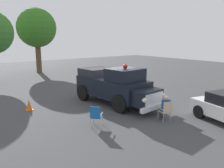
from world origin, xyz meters
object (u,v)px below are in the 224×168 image
object	(u,v)px
lawn_chair_near_truck	(166,110)
traffic_cone	(29,105)
spectator_seated	(165,107)
oak_tree_distant	(37,28)
lawn_chair_by_car	(96,115)
vintage_fire_truck	(115,85)

from	to	relation	value
lawn_chair_near_truck	traffic_cone	xyz separation A→B (m)	(4.92, -5.88, -0.28)
spectator_seated	traffic_cone	world-z (taller)	spectator_seated
lawn_chair_near_truck	oak_tree_distant	size ratio (longest dim) A/B	0.13
lawn_chair_by_car	spectator_seated	xyz separation A→B (m)	(-3.25, 1.32, 0.11)
lawn_chair_near_truck	spectator_seated	distance (m)	0.17
vintage_fire_truck	lawn_chair_by_car	bearing A→B (deg)	39.83
lawn_chair_by_car	traffic_cone	world-z (taller)	lawn_chair_by_car
traffic_cone	lawn_chair_near_truck	bearing A→B (deg)	129.90
lawn_chair_near_truck	spectator_seated	bearing A→B (deg)	-104.89
vintage_fire_truck	oak_tree_distant	bearing A→B (deg)	-92.92
vintage_fire_truck	lawn_chair_near_truck	world-z (taller)	vintage_fire_truck
vintage_fire_truck	lawn_chair_by_car	size ratio (longest dim) A/B	6.00
lawn_chair_near_truck	oak_tree_distant	xyz separation A→B (m)	(-0.65, -20.01, 4.65)
lawn_chair_near_truck	vintage_fire_truck	bearing A→B (deg)	-87.62
spectator_seated	traffic_cone	size ratio (longest dim) A/B	2.03
lawn_chair_near_truck	traffic_cone	size ratio (longest dim) A/B	1.61
lawn_chair_by_car	vintage_fire_truck	bearing A→B (deg)	-140.17
lawn_chair_by_car	oak_tree_distant	world-z (taller)	oak_tree_distant
spectator_seated	vintage_fire_truck	bearing A→B (deg)	-87.04
vintage_fire_truck	spectator_seated	distance (m)	3.90
oak_tree_distant	traffic_cone	distance (m)	15.96
spectator_seated	lawn_chair_near_truck	bearing A→B (deg)	75.11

